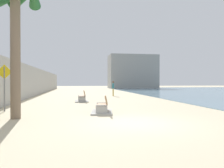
{
  "coord_description": "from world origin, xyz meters",
  "views": [
    {
      "loc": [
        -2.41,
        -8.78,
        1.69
      ],
      "look_at": [
        1.52,
        15.11,
        1.44
      ],
      "focal_mm": 35.73,
      "sensor_mm": 36.0,
      "label": 1
    }
  ],
  "objects_px": {
    "bench_near": "(102,108)",
    "pedestrian_sign": "(4,82)",
    "person_walking": "(113,87)",
    "palm_tree": "(15,8)",
    "bench_far": "(82,99)"
  },
  "relations": [
    {
      "from": "bench_near",
      "to": "pedestrian_sign",
      "type": "xyz_separation_m",
      "value": [
        -5.45,
        1.52,
        1.43
      ]
    },
    {
      "from": "pedestrian_sign",
      "to": "person_walking",
      "type": "bearing_deg",
      "value": 55.55
    },
    {
      "from": "palm_tree",
      "to": "person_walking",
      "type": "bearing_deg",
      "value": 64.7
    },
    {
      "from": "palm_tree",
      "to": "bench_near",
      "type": "bearing_deg",
      "value": 17.03
    },
    {
      "from": "bench_near",
      "to": "bench_far",
      "type": "distance_m",
      "value": 7.14
    },
    {
      "from": "palm_tree",
      "to": "person_walking",
      "type": "relative_size",
      "value": 3.65
    },
    {
      "from": "bench_near",
      "to": "person_walking",
      "type": "height_order",
      "value": "person_walking"
    },
    {
      "from": "bench_far",
      "to": "person_walking",
      "type": "height_order",
      "value": "person_walking"
    },
    {
      "from": "bench_far",
      "to": "pedestrian_sign",
      "type": "relative_size",
      "value": 0.79
    },
    {
      "from": "bench_near",
      "to": "person_walking",
      "type": "distance_m",
      "value": 14.08
    },
    {
      "from": "bench_near",
      "to": "pedestrian_sign",
      "type": "bearing_deg",
      "value": 164.38
    },
    {
      "from": "palm_tree",
      "to": "bench_near",
      "type": "relative_size",
      "value": 2.9
    },
    {
      "from": "person_walking",
      "to": "pedestrian_sign",
      "type": "bearing_deg",
      "value": -124.45
    },
    {
      "from": "bench_near",
      "to": "pedestrian_sign",
      "type": "distance_m",
      "value": 5.83
    },
    {
      "from": "person_walking",
      "to": "pedestrian_sign",
      "type": "distance_m",
      "value": 14.83
    }
  ]
}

